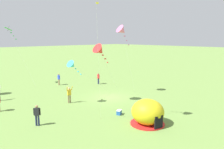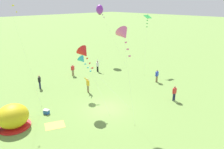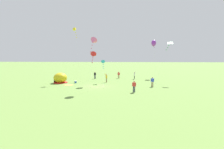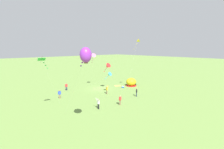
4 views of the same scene
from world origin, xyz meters
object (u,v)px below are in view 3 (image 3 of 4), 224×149
(person_strolling, at_px, (134,86))
(kite_red, at_px, (93,55))
(person_center_field, at_px, (152,81))
(person_far_back, at_px, (119,75))
(person_flying_kite, at_px, (134,75))
(person_watching_sky, at_px, (95,75))
(kite_yellow, at_px, (75,30))
(kite_purple, at_px, (154,43))
(cooler_box, at_px, (76,82))
(kite_pink, at_px, (93,41))
(kite_green, at_px, (170,44))
(popup_tent, at_px, (60,78))
(kite_cyan, at_px, (103,63))
(person_arms_raised, at_px, (106,78))

(person_strolling, distance_m, kite_red, 10.77)
(person_center_field, bearing_deg, person_strolling, -127.29)
(person_center_field, relative_size, person_far_back, 1.00)
(person_flying_kite, height_order, person_strolling, person_flying_kite)
(person_watching_sky, bearing_deg, kite_yellow, -140.47)
(person_strolling, bearing_deg, kite_purple, 71.84)
(cooler_box, relative_size, kite_pink, 0.07)
(person_watching_sky, bearing_deg, person_flying_kite, 0.12)
(cooler_box, bearing_deg, person_watching_sky, 67.17)
(kite_purple, bearing_deg, kite_green, -80.67)
(person_far_back, xyz_separation_m, kite_purple, (9.21, 4.12, 8.13))
(kite_red, xyz_separation_m, kite_pink, (0.95, -4.37, 2.16))
(popup_tent, bearing_deg, kite_purple, 29.58)
(popup_tent, xyz_separation_m, person_far_back, (11.81, 7.81, -0.03))
(person_watching_sky, relative_size, kite_purple, 0.17)
(kite_red, bearing_deg, kite_pink, -77.77)
(person_far_back, bearing_deg, kite_green, -25.75)
(person_flying_kite, xyz_separation_m, kite_pink, (-7.53, -12.15, 6.82))
(person_watching_sky, height_order, person_far_back, same)
(kite_purple, bearing_deg, person_watching_sky, -160.76)
(person_center_field, bearing_deg, kite_cyan, 158.14)
(person_center_field, distance_m, kite_yellow, 20.12)
(person_center_field, relative_size, kite_purple, 0.17)
(popup_tent, height_order, kite_red, kite_red)
(kite_green, bearing_deg, person_center_field, -129.48)
(kite_red, height_order, kite_pink, kite_pink)
(kite_cyan, height_order, kite_yellow, kite_yellow)
(person_center_field, bearing_deg, cooler_box, 170.35)
(kite_purple, relative_size, kite_green, 1.14)
(kite_cyan, bearing_deg, person_strolling, -55.06)
(person_flying_kite, distance_m, person_far_back, 4.04)
(popup_tent, distance_m, kite_purple, 25.48)
(popup_tent, distance_m, cooler_box, 3.27)
(cooler_box, height_order, kite_purple, kite_purple)
(cooler_box, distance_m, person_center_field, 15.38)
(person_flying_kite, relative_size, kite_pink, 0.22)
(cooler_box, distance_m, kite_pink, 10.64)
(cooler_box, distance_m, person_arms_raised, 6.47)
(popup_tent, relative_size, kite_pink, 0.33)
(kite_yellow, bearing_deg, person_flying_kite, 12.99)
(person_flying_kite, height_order, kite_pink, kite_pink)
(person_flying_kite, distance_m, person_center_field, 9.55)
(person_far_back, bearing_deg, kite_purple, 24.09)
(person_flying_kite, bearing_deg, kite_red, -137.47)
(cooler_box, xyz_separation_m, kite_purple, (17.83, 11.84, 8.87))
(person_flying_kite, distance_m, kite_pink, 15.84)
(kite_red, xyz_separation_m, kite_cyan, (1.58, 2.43, -1.48))
(kite_purple, bearing_deg, popup_tent, -150.42)
(popup_tent, relative_size, kite_purple, 0.28)
(person_center_field, bearing_deg, popup_tent, 172.27)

